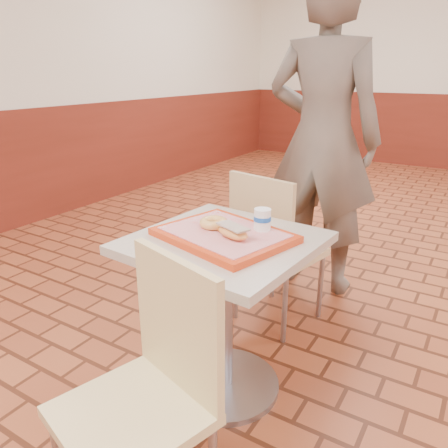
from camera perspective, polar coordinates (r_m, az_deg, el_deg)
The scene contains 8 objects.
main_table at distance 1.79m, azimuth 0.00°, elevation -8.75°, with size 0.66×0.66×0.70m.
chair_main_front at distance 1.36m, azimuth -9.59°, elevation -19.88°, with size 0.48×0.48×0.83m.
chair_main_back at distance 2.28m, azimuth 6.29°, elevation -2.53°, with size 0.46×0.46×0.84m.
customer at distance 2.68m, azimuth 12.71°, elevation 10.71°, with size 0.68×0.45×1.86m, color #675B50.
serving_tray at distance 1.69m, azimuth 0.00°, elevation -1.45°, with size 0.48×0.37×0.03m.
ring_donut at distance 1.72m, azimuth -1.37°, elevation 0.17°, with size 0.11×0.11×0.04m, color #EDAE56.
long_john_donut at distance 1.62m, azimuth 1.09°, elevation -1.02°, with size 0.17×0.13×0.05m.
paper_cup at distance 1.69m, azimuth 5.03°, elevation 0.64°, with size 0.07×0.07×0.08m.
Camera 1 is at (-0.52, -1.77, 1.32)m, focal length 35.00 mm.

